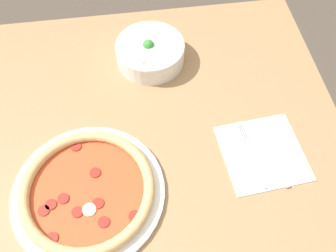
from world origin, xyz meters
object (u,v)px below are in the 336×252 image
object	(u,v)px
fork	(252,154)
knife	(274,154)
bowl	(150,51)
pizza	(87,191)

from	to	relation	value
fork	knife	world-z (taller)	same
bowl	knife	distance (m)	0.45
fork	knife	distance (m)	0.05
bowl	knife	xyz separation A→B (m)	(0.27, -0.36, -0.03)
pizza	fork	world-z (taller)	pizza
fork	bowl	bearing A→B (deg)	26.31
fork	pizza	bearing A→B (deg)	91.80
pizza	knife	size ratio (longest dim) A/B	1.78
bowl	knife	world-z (taller)	bowl
knife	bowl	bearing A→B (deg)	31.91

